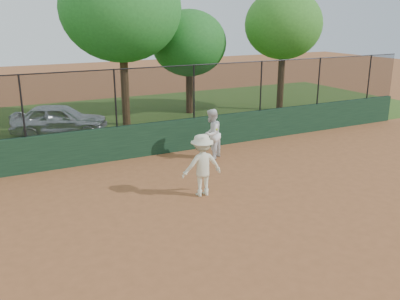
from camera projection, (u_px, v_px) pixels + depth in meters
name	position (u px, v px, depth m)	size (l,w,h in m)	color
ground	(212.00, 224.00, 10.96)	(80.00, 80.00, 0.00)	#955630
back_wall	(131.00, 142.00, 15.89)	(26.00, 0.20, 1.20)	#193822
grass_strip	(91.00, 123.00, 21.17)	(36.00, 12.00, 0.01)	#2E4D18
parked_car	(60.00, 120.00, 18.88)	(1.59, 3.96, 1.35)	#B3B9BD
player_second	(211.00, 134.00, 15.73)	(0.87, 0.68, 1.79)	white
player_main	(202.00, 165.00, 12.47)	(1.22, 0.83, 2.03)	beige
fence_assembly	(129.00, 96.00, 15.40)	(26.00, 0.06, 2.00)	black
tree_2	(121.00, 9.00, 19.34)	(5.38, 4.89, 7.53)	#4E331B
tree_3	(189.00, 43.00, 22.35)	(3.83, 3.49, 5.23)	#422916
tree_4	(284.00, 25.00, 22.79)	(4.10, 3.73, 6.23)	#412B17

